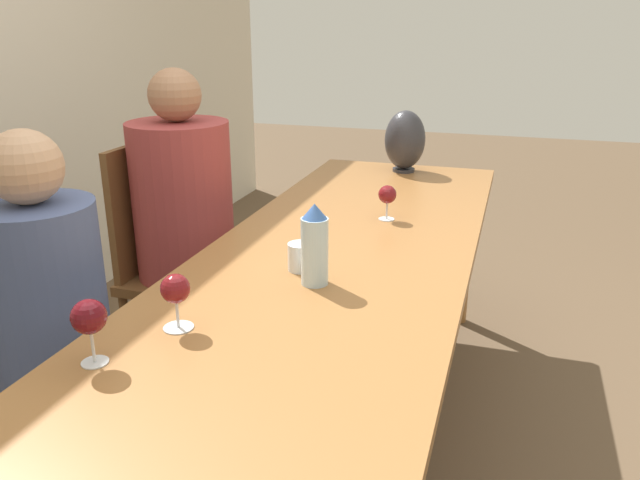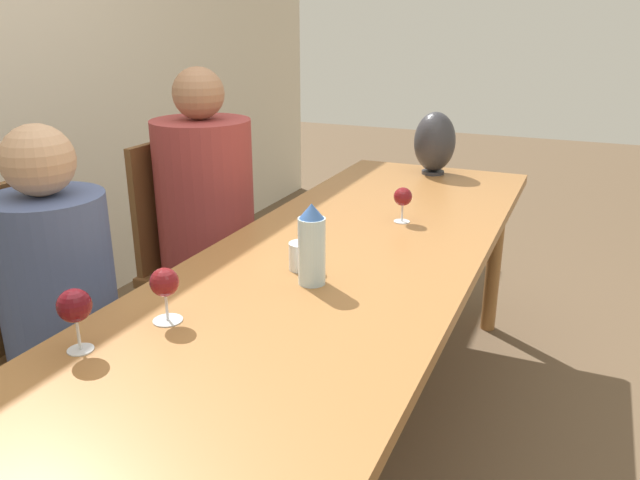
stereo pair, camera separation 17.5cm
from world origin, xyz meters
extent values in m
cube|color=#936033|center=(0.00, 0.00, 0.75)|extent=(3.02, 0.82, 0.04)
cylinder|color=#936033|center=(1.41, -0.31, 0.37)|extent=(0.07, 0.07, 0.73)
cylinder|color=#936033|center=(1.41, 0.31, 0.37)|extent=(0.07, 0.07, 0.73)
cylinder|color=silver|center=(-0.04, -0.01, 0.86)|extent=(0.07, 0.07, 0.19)
cone|color=#33599E|center=(-0.04, -0.01, 0.98)|extent=(0.07, 0.07, 0.04)
cylinder|color=silver|center=(0.04, 0.06, 0.81)|extent=(0.07, 0.07, 0.08)
cylinder|color=#2D2D33|center=(1.35, 0.00, 0.78)|extent=(0.10, 0.10, 0.01)
ellipsoid|color=#2D2D33|center=(1.35, 0.00, 0.92)|extent=(0.19, 0.19, 0.27)
cylinder|color=silver|center=(-0.58, 0.30, 0.77)|extent=(0.06, 0.06, 0.00)
cylinder|color=silver|center=(-0.58, 0.30, 0.81)|extent=(0.01, 0.01, 0.07)
sphere|color=#510C14|center=(-0.58, 0.30, 0.88)|extent=(0.07, 0.07, 0.07)
cylinder|color=silver|center=(0.59, -0.08, 0.77)|extent=(0.06, 0.06, 0.00)
cylinder|color=silver|center=(0.59, -0.08, 0.80)|extent=(0.01, 0.01, 0.06)
sphere|color=maroon|center=(0.59, -0.08, 0.86)|extent=(0.07, 0.07, 0.07)
cylinder|color=silver|center=(-0.39, 0.22, 0.77)|extent=(0.07, 0.07, 0.00)
cylinder|color=silver|center=(-0.39, 0.22, 0.81)|extent=(0.01, 0.01, 0.07)
sphere|color=maroon|center=(-0.39, 0.22, 0.87)|extent=(0.07, 0.07, 0.07)
cube|color=brown|center=(-0.24, 0.73, 0.45)|extent=(0.44, 0.44, 0.04)
cube|color=brown|center=(-0.24, 0.93, 0.73)|extent=(0.40, 0.03, 0.52)
cylinder|color=brown|center=(-0.05, 0.54, 0.22)|extent=(0.04, 0.04, 0.43)
cylinder|color=brown|center=(-0.05, 0.92, 0.22)|extent=(0.04, 0.04, 0.43)
cube|color=brown|center=(0.55, 0.73, 0.45)|extent=(0.44, 0.44, 0.04)
cube|color=brown|center=(0.55, 0.93, 0.73)|extent=(0.40, 0.03, 0.52)
cylinder|color=brown|center=(0.36, 0.54, 0.22)|extent=(0.04, 0.04, 0.43)
cylinder|color=brown|center=(0.74, 0.54, 0.22)|extent=(0.04, 0.04, 0.43)
cylinder|color=brown|center=(0.36, 0.92, 0.22)|extent=(0.04, 0.04, 0.43)
cylinder|color=brown|center=(0.74, 0.92, 0.22)|extent=(0.04, 0.04, 0.43)
cube|color=#2D2D38|center=(-0.24, 0.67, 0.24)|extent=(0.25, 0.18, 0.47)
cylinder|color=#475684|center=(-0.24, 0.73, 0.73)|extent=(0.33, 0.33, 0.51)
sphere|color=tan|center=(-0.24, 0.73, 1.09)|extent=(0.20, 0.20, 0.20)
cube|color=#2D2D38|center=(0.55, 0.66, 0.24)|extent=(0.29, 0.21, 0.47)
cylinder|color=#993838|center=(0.55, 0.73, 0.78)|extent=(0.39, 0.39, 0.62)
sphere|color=#9E7051|center=(0.55, 0.73, 1.19)|extent=(0.20, 0.20, 0.20)
camera|label=1|loc=(-1.54, -0.50, 1.46)|focal=35.00mm
camera|label=2|loc=(-1.48, -0.66, 1.46)|focal=35.00mm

